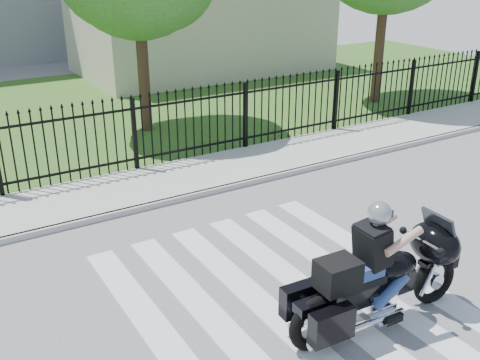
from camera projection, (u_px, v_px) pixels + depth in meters
ground at (285, 297)px, 8.52m from camera, size 120.00×120.00×0.00m
crosswalk at (286, 297)px, 8.51m from camera, size 5.00×5.50×0.01m
sidewalk at (154, 184)px, 12.44m from camera, size 40.00×2.00×0.12m
curb at (173, 200)px, 11.65m from camera, size 40.00×0.12×0.12m
grass_strip at (67, 113)px, 17.99m from camera, size 40.00×12.00×0.02m
iron_fence at (135, 136)px, 12.91m from camera, size 26.00×0.04×1.80m
building_low at (201, 29)px, 23.84m from camera, size 10.00×6.00×3.50m
motorcycle_rider at (376, 276)px, 7.61m from camera, size 2.94×0.94×1.94m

